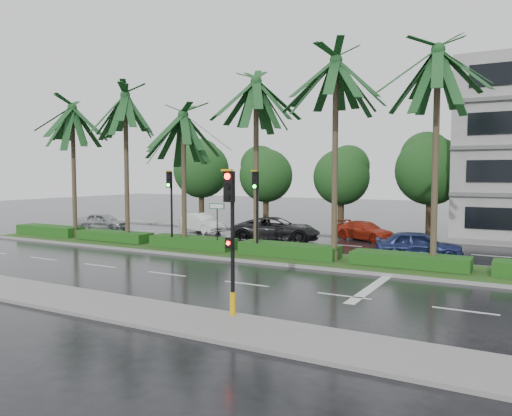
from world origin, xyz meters
The scene contains 17 objects.
ground centered at (0.00, 0.00, 0.00)m, with size 120.00×120.00×0.00m, color black.
near_sidewalk centered at (0.00, -10.20, 0.06)m, with size 40.00×2.40×0.12m, color slate.
far_sidewalk centered at (0.00, 12.00, 0.06)m, with size 40.00×2.00×0.12m, color slate.
median centered at (0.00, 1.00, 0.08)m, with size 36.00×4.00×0.15m.
hedge centered at (0.00, 1.00, 0.45)m, with size 35.20×1.40×0.60m.
lane_markings centered at (3.04, -0.43, 0.01)m, with size 34.00×13.06×0.01m.
palm_row centered at (-1.24, 1.02, 8.29)m, with size 26.30×4.20×10.32m.
signal_near centered at (6.00, -9.39, 2.50)m, with size 0.34×0.45×4.36m.
signal_median_left centered at (-4.00, 0.30, 3.00)m, with size 0.34×0.42×4.36m.
signal_median_right centered at (1.50, 0.30, 3.00)m, with size 0.34×0.42×4.36m.
street_sign centered at (-1.00, 0.48, 2.12)m, with size 0.95×0.09×2.60m.
bg_trees centered at (-0.94, 17.59, 4.60)m, with size 32.93×5.32×7.69m.
car_silver centered at (-14.75, 5.67, 0.67)m, with size 3.95×1.59×1.34m, color #A2A5AA.
car_white centered at (-7.66, 8.46, 0.69)m, with size 4.17×1.46×1.38m, color white.
car_darkgrey centered at (-0.50, 6.66, 0.77)m, with size 5.54×2.55×1.54m, color black.
car_red centered at (4.30, 9.97, 0.61)m, with size 4.19×1.70×1.22m, color #A12411.
car_blue centered at (8.80, 4.08, 0.73)m, with size 4.29×1.72×1.46m, color navy.
Camera 1 is at (13.70, -21.80, 4.36)m, focal length 35.00 mm.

